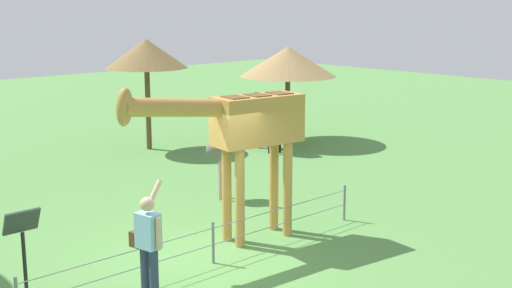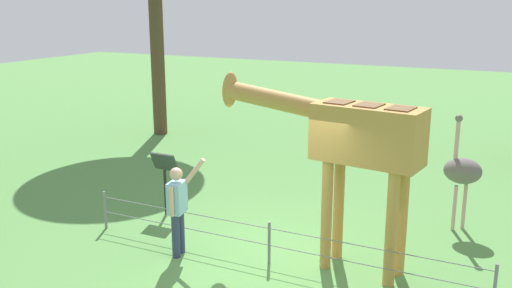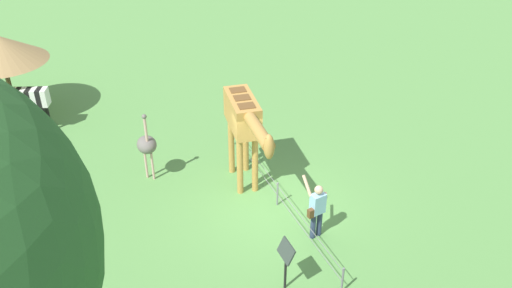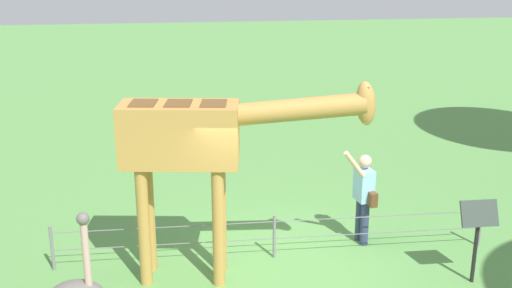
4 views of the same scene
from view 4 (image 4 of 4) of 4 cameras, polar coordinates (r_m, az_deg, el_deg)
The scene contains 5 objects.
ground_plane at distance 10.59m, azimuth 1.74°, elevation -10.36°, with size 60.00×60.00×0.00m, color #568E47.
giraffe at distance 9.34m, azimuth -4.93°, elevation 0.02°, with size 3.70×0.98×3.10m.
visitor at distance 10.99m, azimuth 9.46°, elevation -4.32°, with size 0.60×0.57×1.74m.
info_sign at distance 10.16m, azimuth 19.00°, elevation -6.74°, with size 0.56×0.21×1.32m.
wire_fence at distance 10.55m, azimuth 1.63°, elevation -8.01°, with size 7.05×0.05×0.75m.
Camera 4 is at (-1.43, -9.21, 5.04)m, focal length 45.34 mm.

